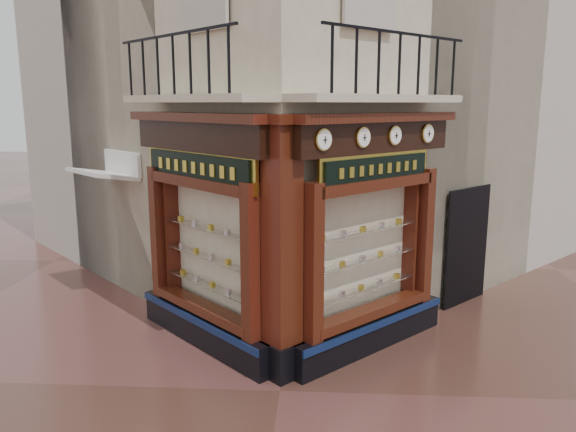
# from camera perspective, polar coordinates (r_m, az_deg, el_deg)

# --- Properties ---
(ground) EXTENTS (80.00, 80.00, 0.00)m
(ground) POSITION_cam_1_polar(r_m,az_deg,el_deg) (8.59, -0.83, -17.34)
(ground) COLOR #4B2B23
(ground) RESTS_ON ground
(main_building) EXTENTS (11.31, 11.31, 12.00)m
(main_building) POSITION_cam_1_polar(r_m,az_deg,el_deg) (13.80, 1.09, 19.18)
(main_building) COLOR beige
(main_building) RESTS_ON ground
(neighbour_left) EXTENTS (11.31, 11.31, 11.00)m
(neighbour_left) POSITION_cam_1_polar(r_m,az_deg,el_deg) (16.48, -7.53, 16.07)
(neighbour_left) COLOR beige
(neighbour_left) RESTS_ON ground
(neighbour_right) EXTENTS (11.31, 11.31, 11.00)m
(neighbour_right) POSITION_cam_1_polar(r_m,az_deg,el_deg) (16.31, 10.53, 16.03)
(neighbour_right) COLOR beige
(neighbour_right) RESTS_ON ground
(shopfront_left) EXTENTS (2.86, 2.86, 3.98)m
(shopfront_left) POSITION_cam_1_polar(r_m,az_deg,el_deg) (9.53, -8.63, -1.78)
(shopfront_left) COLOR black
(shopfront_left) RESTS_ON ground
(shopfront_right) EXTENTS (2.86, 2.86, 3.98)m
(shopfront_right) POSITION_cam_1_polar(r_m,az_deg,el_deg) (9.37, 8.47, -2.01)
(shopfront_right) COLOR black
(shopfront_right) RESTS_ON ground
(corner_pilaster) EXTENTS (0.85, 0.85, 3.98)m
(corner_pilaster) POSITION_cam_1_polar(r_m,az_deg,el_deg) (8.32, -0.61, -3.80)
(corner_pilaster) COLOR black
(corner_pilaster) RESTS_ON ground
(balcony) EXTENTS (5.94, 2.97, 1.03)m
(balcony) POSITION_cam_1_polar(r_m,az_deg,el_deg) (9.01, -0.20, 11.96)
(balcony) COLOR beige
(balcony) RESTS_ON ground
(clock_a) EXTENTS (0.26, 0.26, 0.32)m
(clock_a) POSITION_cam_1_polar(r_m,az_deg,el_deg) (8.01, 3.62, 7.74)
(clock_a) COLOR gold
(clock_a) RESTS_ON ground
(clock_b) EXTENTS (0.26, 0.26, 0.31)m
(clock_b) POSITION_cam_1_polar(r_m,az_deg,el_deg) (8.63, 7.63, 7.92)
(clock_b) COLOR gold
(clock_b) RESTS_ON ground
(clock_c) EXTENTS (0.26, 0.26, 0.31)m
(clock_c) POSITION_cam_1_polar(r_m,az_deg,el_deg) (9.23, 10.79, 8.04)
(clock_c) COLOR gold
(clock_c) RESTS_ON ground
(clock_d) EXTENTS (0.26, 0.26, 0.32)m
(clock_d) POSITION_cam_1_polar(r_m,az_deg,el_deg) (9.95, 13.99, 8.13)
(clock_d) COLOR gold
(clock_d) RESTS_ON ground
(awning) EXTENTS (1.76, 1.76, 0.24)m
(awning) POSITION_cam_1_polar(r_m,az_deg,el_deg) (12.79, -17.59, -7.99)
(awning) COLOR white
(awning) RESTS_ON ground
(signboard_left) EXTENTS (2.24, 2.24, 0.60)m
(signboard_left) POSITION_cam_1_polar(r_m,az_deg,el_deg) (9.30, -9.23, 4.90)
(signboard_left) COLOR gold
(signboard_left) RESTS_ON ground
(signboard_right) EXTENTS (1.90, 1.90, 0.51)m
(signboard_right) POSITION_cam_1_polar(r_m,az_deg,el_deg) (9.12, 9.05, 4.78)
(signboard_right) COLOR gold
(signboard_right) RESTS_ON ground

